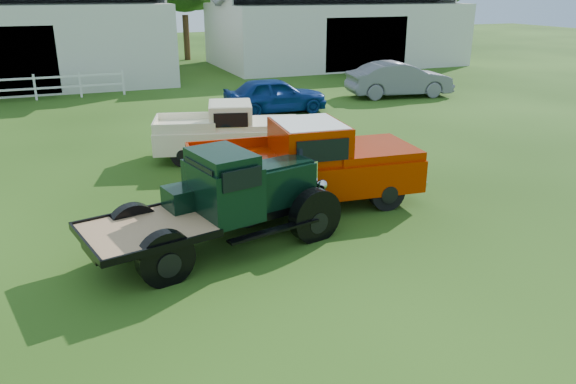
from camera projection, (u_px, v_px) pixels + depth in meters
name	position (u px, v px, depth m)	size (l,w,h in m)	color
ground	(302.00, 265.00, 10.66)	(120.00, 120.00, 0.00)	#18330A
shed_right	(335.00, 25.00, 38.21)	(16.80, 9.20, 5.20)	beige
vintage_flatbed	(219.00, 201.00, 11.09)	(5.03, 1.99, 1.99)	black
red_pickup	(304.00, 164.00, 13.32)	(5.62, 2.16, 2.05)	#A02100
white_pickup	(228.00, 131.00, 17.13)	(4.58, 1.78, 1.68)	#F4E9C3
misc_car_blue	(275.00, 95.00, 23.50)	(1.74, 4.32, 1.47)	navy
misc_car_grey	(399.00, 79.00, 26.99)	(1.74, 5.00, 1.65)	slate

